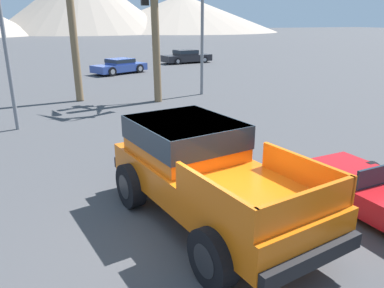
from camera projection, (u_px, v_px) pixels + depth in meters
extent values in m
plane|color=#424244|center=(189.00, 221.00, 7.47)|extent=(320.00, 320.00, 0.00)
cube|color=orange|center=(211.00, 184.00, 7.14)|extent=(2.85, 5.13, 0.61)
cube|color=orange|center=(185.00, 138.00, 7.70)|extent=(2.19, 2.43, 0.74)
cube|color=#1E2833|center=(185.00, 131.00, 7.66)|extent=(2.24, 2.48, 0.47)
cube|color=orange|center=(212.00, 197.00, 5.39)|extent=(0.44, 1.92, 0.48)
cube|color=orange|center=(304.00, 170.00, 6.36)|extent=(0.44, 1.92, 0.48)
cube|color=orange|center=(308.00, 207.00, 5.13)|extent=(1.89, 0.43, 0.48)
cube|color=black|center=(153.00, 155.00, 9.18)|extent=(1.95, 0.52, 0.24)
cube|color=black|center=(313.00, 259.00, 5.21)|extent=(1.95, 0.52, 0.24)
cylinder|color=black|center=(131.00, 185.00, 7.94)|extent=(0.48, 0.99, 0.95)
cylinder|color=#232326|center=(131.00, 185.00, 7.94)|extent=(0.42, 0.57, 0.52)
cylinder|color=black|center=(210.00, 166.00, 8.98)|extent=(0.48, 0.99, 0.95)
cylinder|color=#232326|center=(210.00, 166.00, 8.98)|extent=(0.42, 0.57, 0.52)
cylinder|color=black|center=(212.00, 258.00, 5.53)|extent=(0.48, 0.99, 0.95)
cylinder|color=#232326|center=(212.00, 258.00, 5.53)|extent=(0.42, 0.57, 0.52)
cylinder|color=black|center=(308.00, 220.00, 6.57)|extent=(0.48, 0.99, 0.95)
cylinder|color=#232326|center=(308.00, 220.00, 6.57)|extent=(0.42, 0.57, 0.52)
cube|color=#1E2833|center=(383.00, 174.00, 7.55)|extent=(1.46, 0.18, 0.41)
cylinder|color=black|center=(317.00, 188.00, 8.14)|extent=(0.27, 0.67, 0.66)
cylinder|color=#9E9EA3|center=(317.00, 188.00, 8.14)|extent=(0.26, 0.38, 0.36)
cylinder|color=black|center=(370.00, 175.00, 8.83)|extent=(0.27, 0.67, 0.66)
cylinder|color=#9E9EA3|center=(370.00, 175.00, 8.83)|extent=(0.26, 0.38, 0.36)
cube|color=#232328|center=(187.00, 58.00, 34.58)|extent=(4.76, 2.40, 0.58)
cube|color=#232328|center=(186.00, 52.00, 34.37)|extent=(2.12, 1.78, 0.44)
cube|color=#1E2833|center=(186.00, 52.00, 34.35)|extent=(2.16, 1.82, 0.27)
cylinder|color=black|center=(195.00, 58.00, 35.98)|extent=(0.63, 0.31, 0.61)
cylinder|color=#9E9EA3|center=(195.00, 58.00, 35.98)|extent=(0.37, 0.28, 0.33)
cylinder|color=black|center=(204.00, 60.00, 34.64)|extent=(0.63, 0.31, 0.61)
cylinder|color=#9E9EA3|center=(204.00, 60.00, 34.64)|extent=(0.37, 0.28, 0.33)
cylinder|color=black|center=(169.00, 60.00, 34.63)|extent=(0.63, 0.31, 0.61)
cylinder|color=#9E9EA3|center=(169.00, 60.00, 34.63)|extent=(0.37, 0.28, 0.33)
cylinder|color=black|center=(178.00, 61.00, 33.28)|extent=(0.63, 0.31, 0.61)
cylinder|color=#9E9EA3|center=(178.00, 61.00, 33.28)|extent=(0.37, 0.28, 0.33)
cube|color=#334C9E|center=(119.00, 68.00, 27.78)|extent=(4.35, 3.24, 0.51)
cube|color=#334C9E|center=(120.00, 61.00, 27.71)|extent=(2.16, 2.07, 0.40)
cube|color=#1E2833|center=(120.00, 61.00, 27.69)|extent=(2.20, 2.12, 0.24)
cylinder|color=black|center=(112.00, 72.00, 26.43)|extent=(0.68, 0.47, 0.65)
cylinder|color=#9E9EA3|center=(112.00, 72.00, 26.43)|extent=(0.42, 0.36, 0.36)
cylinder|color=black|center=(99.00, 70.00, 27.50)|extent=(0.68, 0.47, 0.65)
cylinder|color=#9E9EA3|center=(99.00, 70.00, 27.50)|extent=(0.42, 0.36, 0.36)
cylinder|color=black|center=(140.00, 69.00, 28.14)|extent=(0.68, 0.47, 0.65)
cylinder|color=#9E9EA3|center=(140.00, 69.00, 28.14)|extent=(0.42, 0.36, 0.36)
cylinder|color=black|center=(126.00, 67.00, 29.21)|extent=(0.68, 0.47, 0.65)
cylinder|color=#9E9EA3|center=(126.00, 67.00, 29.21)|extent=(0.42, 0.36, 0.36)
cylinder|color=slate|center=(202.00, 40.00, 19.29)|extent=(0.16, 0.16, 5.66)
sphere|color=green|center=(144.00, 2.00, 17.81)|extent=(0.20, 0.20, 0.20)
cylinder|color=brown|center=(71.00, 11.00, 17.56)|extent=(0.36, 1.16, 8.38)
cylinder|color=brown|center=(156.00, 36.00, 17.50)|extent=(0.36, 0.62, 6.24)
cone|color=gray|center=(80.00, 12.00, 120.69)|extent=(42.65, 42.65, 12.19)
cone|color=gray|center=(182.00, 13.00, 124.97)|extent=(63.49, 63.49, 11.76)
cone|color=gray|center=(83.00, 0.00, 111.94)|extent=(52.42, 52.42, 18.78)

